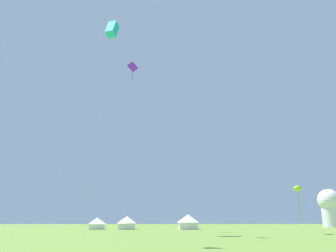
# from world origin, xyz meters

# --- Properties ---
(kite_purple_diamond) EXTENTS (2.21, 2.68, 32.23)m
(kite_purple_diamond) POSITION_xyz_m (-5.85, 55.42, 30.41)
(kite_purple_diamond) COLOR purple
(kite_purple_diamond) RESTS_ON ground
(kite_lime_parafoil) EXTENTS (2.98, 4.07, 6.74)m
(kite_lime_parafoil) POSITION_xyz_m (19.07, 42.50, 6.19)
(kite_lime_parafoil) COLOR #99DB2D
(kite_lime_parafoil) RESTS_ON ground
(kite_cyan_box) EXTENTS (2.28, 3.80, 32.71)m
(kite_cyan_box) POSITION_xyz_m (-8.41, 42.51, 31.18)
(kite_cyan_box) COLOR #1EB7CC
(kite_cyan_box) RESTS_ON ground
(festival_tent_right) EXTENTS (3.75, 3.75, 2.44)m
(festival_tent_right) POSITION_xyz_m (-13.16, 69.22, 1.35)
(festival_tent_right) COLOR white
(festival_tent_right) RESTS_ON ground
(festival_tent_center) EXTENTS (4.19, 4.19, 2.72)m
(festival_tent_center) POSITION_xyz_m (-6.93, 69.22, 1.51)
(festival_tent_center) COLOR white
(festival_tent_center) RESTS_ON ground
(festival_tent_left) EXTENTS (4.77, 4.77, 3.10)m
(festival_tent_left) POSITION_xyz_m (6.14, 69.22, 1.72)
(festival_tent_left) COLOR white
(festival_tent_left) RESTS_ON ground
(observatory_dome) EXTENTS (6.40, 6.40, 10.80)m
(observatory_dome) POSITION_xyz_m (50.04, 92.51, 6.01)
(observatory_dome) COLOR white
(observatory_dome) RESTS_ON ground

